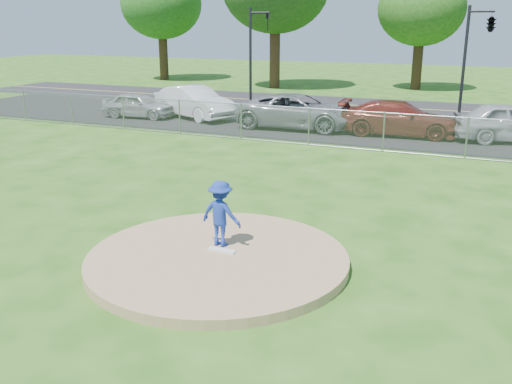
{
  "coord_description": "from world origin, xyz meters",
  "views": [
    {
      "loc": [
        5.04,
        -9.68,
        4.81
      ],
      "look_at": [
        0.0,
        2.0,
        1.0
      ],
      "focal_mm": 40.0,
      "sensor_mm": 36.0,
      "label": 1
    }
  ],
  "objects_px": {
    "traffic_cone": "(251,120)",
    "parked_car_gray": "(298,111)",
    "traffic_signal_center": "(489,26)",
    "pitcher": "(221,213)",
    "traffic_signal_left": "(254,47)",
    "parked_car_darkred": "(399,118)",
    "parked_car_silver": "(139,105)",
    "parked_car_white": "(194,102)"
  },
  "relations": [
    {
      "from": "parked_car_white",
      "to": "parked_car_gray",
      "type": "relative_size",
      "value": 0.86
    },
    {
      "from": "parked_car_silver",
      "to": "parked_car_white",
      "type": "bearing_deg",
      "value": -74.48
    },
    {
      "from": "parked_car_white",
      "to": "parked_car_darkred",
      "type": "bearing_deg",
      "value": -69.43
    },
    {
      "from": "traffic_signal_center",
      "to": "parked_car_white",
      "type": "bearing_deg",
      "value": -156.39
    },
    {
      "from": "traffic_cone",
      "to": "parked_car_silver",
      "type": "relative_size",
      "value": 0.19
    },
    {
      "from": "parked_car_white",
      "to": "traffic_signal_center",
      "type": "bearing_deg",
      "value": -42.81
    },
    {
      "from": "traffic_signal_center",
      "to": "parked_car_white",
      "type": "distance_m",
      "value": 15.25
    },
    {
      "from": "parked_car_gray",
      "to": "parked_car_darkred",
      "type": "relative_size",
      "value": 1.11
    },
    {
      "from": "parked_car_gray",
      "to": "pitcher",
      "type": "bearing_deg",
      "value": -168.74
    },
    {
      "from": "traffic_signal_center",
      "to": "pitcher",
      "type": "distance_m",
      "value": 22.19
    },
    {
      "from": "parked_car_silver",
      "to": "parked_car_darkred",
      "type": "relative_size",
      "value": 0.73
    },
    {
      "from": "traffic_cone",
      "to": "parked_car_gray",
      "type": "distance_m",
      "value": 2.23
    },
    {
      "from": "traffic_signal_left",
      "to": "parked_car_silver",
      "type": "distance_m",
      "value": 8.23
    },
    {
      "from": "traffic_signal_center",
      "to": "parked_car_gray",
      "type": "distance_m",
      "value": 10.78
    },
    {
      "from": "traffic_signal_left",
      "to": "pitcher",
      "type": "bearing_deg",
      "value": -68.2
    },
    {
      "from": "traffic_signal_center",
      "to": "parked_car_darkred",
      "type": "xyz_separation_m",
      "value": [
        -3.0,
        -6.47,
        -3.85
      ]
    },
    {
      "from": "parked_car_gray",
      "to": "traffic_cone",
      "type": "bearing_deg",
      "value": 108.08
    },
    {
      "from": "traffic_cone",
      "to": "parked_car_white",
      "type": "distance_m",
      "value": 4.12
    },
    {
      "from": "traffic_signal_left",
      "to": "traffic_signal_center",
      "type": "height_order",
      "value": "same"
    },
    {
      "from": "traffic_signal_left",
      "to": "parked_car_silver",
      "type": "xyz_separation_m",
      "value": [
        -3.53,
        -6.93,
        -2.71
      ]
    },
    {
      "from": "parked_car_silver",
      "to": "parked_car_gray",
      "type": "relative_size",
      "value": 0.66
    },
    {
      "from": "traffic_signal_left",
      "to": "parked_car_silver",
      "type": "height_order",
      "value": "traffic_signal_left"
    },
    {
      "from": "traffic_signal_center",
      "to": "parked_car_gray",
      "type": "xyz_separation_m",
      "value": [
        -7.64,
        -6.59,
        -3.81
      ]
    },
    {
      "from": "traffic_signal_left",
      "to": "parked_car_darkred",
      "type": "bearing_deg",
      "value": -33.63
    },
    {
      "from": "traffic_signal_center",
      "to": "parked_car_silver",
      "type": "relative_size",
      "value": 1.48
    },
    {
      "from": "traffic_signal_center",
      "to": "parked_car_gray",
      "type": "bearing_deg",
      "value": -139.22
    },
    {
      "from": "traffic_signal_left",
      "to": "parked_car_white",
      "type": "height_order",
      "value": "traffic_signal_left"
    },
    {
      "from": "pitcher",
      "to": "parked_car_gray",
      "type": "xyz_separation_m",
      "value": [
        -3.5,
        14.9,
        -0.11
      ]
    },
    {
      "from": "pitcher",
      "to": "parked_car_white",
      "type": "relative_size",
      "value": 0.29
    },
    {
      "from": "parked_car_silver",
      "to": "parked_car_darkred",
      "type": "height_order",
      "value": "parked_car_darkred"
    },
    {
      "from": "traffic_signal_center",
      "to": "pitcher",
      "type": "height_order",
      "value": "traffic_signal_center"
    },
    {
      "from": "traffic_cone",
      "to": "traffic_signal_center",
      "type": "bearing_deg",
      "value": 37.12
    },
    {
      "from": "parked_car_gray",
      "to": "parked_car_silver",
      "type": "bearing_deg",
      "value": 90.28
    },
    {
      "from": "pitcher",
      "to": "parked_car_silver",
      "type": "xyz_separation_m",
      "value": [
        -12.12,
        14.56,
        -0.26
      ]
    },
    {
      "from": "parked_car_white",
      "to": "traffic_cone",
      "type": "bearing_deg",
      "value": -86.77
    },
    {
      "from": "pitcher",
      "to": "parked_car_darkred",
      "type": "distance_m",
      "value": 15.06
    },
    {
      "from": "traffic_cone",
      "to": "parked_car_silver",
      "type": "height_order",
      "value": "parked_car_silver"
    },
    {
      "from": "traffic_cone",
      "to": "parked_car_gray",
      "type": "relative_size",
      "value": 0.13
    },
    {
      "from": "parked_car_white",
      "to": "parked_car_gray",
      "type": "bearing_deg",
      "value": -72.92
    },
    {
      "from": "traffic_signal_left",
      "to": "traffic_cone",
      "type": "height_order",
      "value": "traffic_signal_left"
    },
    {
      "from": "traffic_signal_center",
      "to": "pitcher",
      "type": "xyz_separation_m",
      "value": [
        -4.14,
        -21.49,
        -3.7
      ]
    },
    {
      "from": "parked_car_white",
      "to": "parked_car_darkred",
      "type": "height_order",
      "value": "parked_car_white"
    }
  ]
}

